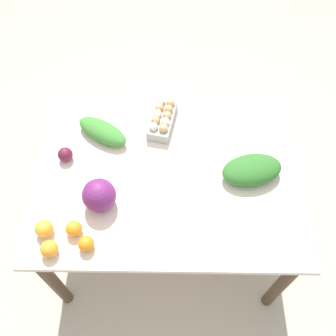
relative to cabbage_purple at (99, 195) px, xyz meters
The scene contains 11 objects.
ground_plane 0.87m from the cabbage_purple, 31.14° to the left, with size 8.00×8.00×0.00m, color #B2A899.
dining_table 0.39m from the cabbage_purple, 31.14° to the left, with size 1.27×0.98×0.72m.
cabbage_purple is the anchor object (origin of this frame).
egg_carton 0.54m from the cabbage_purple, 60.28° to the left, with size 0.16×0.27×0.09m.
greens_bunch_kale 0.39m from the cabbage_purple, 94.84° to the left, with size 0.28×0.12×0.08m, color #3D8433.
greens_bunch_scallion 0.71m from the cabbage_purple, 12.92° to the left, with size 0.28×0.17×0.09m, color #2D6B28.
beet_root 0.31m from the cabbage_purple, 129.16° to the left, with size 0.07×0.07×0.07m, color #5B1933.
orange_0 0.30m from the cabbage_purple, 128.61° to the right, with size 0.07×0.07×0.07m, color orange.
orange_1 0.22m from the cabbage_purple, 100.13° to the right, with size 0.07×0.07×0.07m, color orange.
orange_2 0.27m from the cabbage_purple, 147.32° to the right, with size 0.08×0.08×0.08m, color #F9A833.
orange_3 0.18m from the cabbage_purple, 124.97° to the right, with size 0.07×0.07×0.07m, color orange.
Camera 1 is at (0.01, -0.96, 2.24)m, focal length 40.00 mm.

